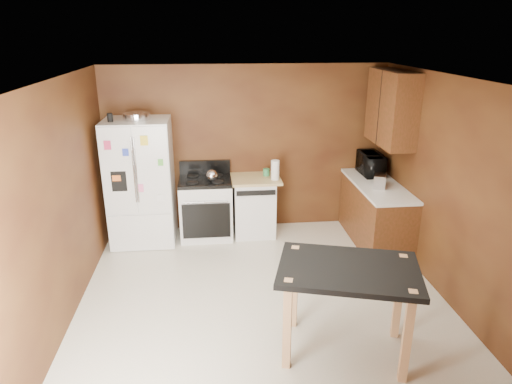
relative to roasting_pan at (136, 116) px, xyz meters
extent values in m
plane|color=beige|center=(1.53, -1.87, -1.85)|extent=(4.50, 4.50, 0.00)
plane|color=white|center=(1.53, -1.87, 0.65)|extent=(4.50, 4.50, 0.00)
plane|color=brown|center=(1.53, 0.38, -0.60)|extent=(4.20, 0.00, 4.20)
plane|color=brown|center=(1.53, -4.12, -0.60)|extent=(4.20, 0.00, 4.20)
plane|color=brown|center=(-0.57, -1.87, -0.60)|extent=(0.00, 4.50, 4.50)
plane|color=brown|center=(3.63, -1.87, -0.60)|extent=(0.00, 4.50, 4.50)
cylinder|color=silver|center=(0.00, 0.00, 0.00)|extent=(0.37, 0.37, 0.09)
cylinder|color=black|center=(-0.33, -0.12, 0.01)|extent=(0.08, 0.08, 0.11)
sphere|color=silver|center=(0.99, -0.06, -0.86)|extent=(0.17, 0.17, 0.17)
cylinder|color=white|center=(1.91, -0.03, -0.81)|extent=(0.15, 0.15, 0.28)
cylinder|color=#399555|center=(1.81, 0.16, -0.90)|extent=(0.13, 0.13, 0.11)
cube|color=silver|center=(3.30, -0.56, -0.85)|extent=(0.24, 0.30, 0.19)
imported|color=black|center=(3.38, 0.04, -0.80)|extent=(0.37, 0.54, 0.29)
cube|color=white|center=(-0.02, 0.00, -0.95)|extent=(0.90, 0.75, 1.80)
cube|color=white|center=(-0.24, -0.39, -0.67)|extent=(0.43, 0.02, 1.20)
cube|color=white|center=(0.21, -0.39, -0.67)|extent=(0.43, 0.02, 1.20)
cube|color=white|center=(-0.02, -0.39, -1.57)|extent=(0.88, 0.02, 0.54)
cube|color=black|center=(-0.24, -0.39, -0.80)|extent=(0.20, 0.01, 0.28)
cylinder|color=silver|center=(-0.03, -0.41, -0.65)|extent=(0.02, 0.02, 0.90)
cylinder|color=silver|center=(0.00, -0.41, -0.65)|extent=(0.02, 0.02, 0.90)
cube|color=#D43262|center=(-0.34, -0.41, -0.30)|extent=(0.09, 0.00, 0.12)
cube|color=blue|center=(-0.12, -0.41, -0.40)|extent=(0.08, 0.00, 0.10)
cube|color=yellow|center=(0.13, -0.41, -0.25)|extent=(0.10, 0.00, 0.13)
cube|color=#52B03E|center=(0.32, -0.41, -0.55)|extent=(0.07, 0.00, 0.09)
cube|color=orange|center=(-0.27, -0.41, -0.75)|extent=(0.11, 0.00, 0.08)
cube|color=pink|center=(0.03, -0.41, -0.90)|extent=(0.08, 0.00, 0.11)
cube|color=white|center=(0.28, -0.41, -1.05)|extent=(0.09, 0.00, 0.10)
cube|color=white|center=(0.89, 0.05, -1.42)|extent=(0.76, 0.65, 0.85)
cube|color=black|center=(0.89, 0.05, -0.97)|extent=(0.76, 0.65, 0.05)
cube|color=black|center=(0.89, 0.34, -0.85)|extent=(0.76, 0.06, 0.20)
cube|color=black|center=(0.89, -0.29, -1.47)|extent=(0.68, 0.02, 0.52)
cylinder|color=silver|center=(0.89, -0.29, -1.18)|extent=(0.62, 0.02, 0.02)
cylinder|color=black|center=(0.71, 0.21, -0.94)|extent=(0.17, 0.17, 0.02)
cylinder|color=black|center=(1.07, 0.21, -0.94)|extent=(0.17, 0.17, 0.02)
cylinder|color=black|center=(0.71, -0.11, -0.94)|extent=(0.17, 0.17, 0.02)
cylinder|color=black|center=(1.07, -0.11, -0.94)|extent=(0.17, 0.17, 0.02)
cube|color=white|center=(1.61, 0.08, -1.42)|extent=(0.60, 0.60, 0.85)
cube|color=black|center=(1.61, -0.24, -1.09)|extent=(0.56, 0.02, 0.07)
cube|color=tan|center=(1.61, 0.08, -0.98)|extent=(0.78, 0.62, 0.04)
cube|color=brown|center=(3.33, -0.42, -1.42)|extent=(0.60, 1.55, 0.86)
cube|color=white|center=(3.33, -0.42, -0.97)|extent=(0.63, 1.58, 0.04)
cube|color=brown|center=(3.46, -0.32, 0.10)|extent=(0.35, 1.05, 1.00)
cube|color=black|center=(3.28, -0.32, 0.10)|extent=(0.01, 0.01, 1.00)
cube|color=black|center=(2.21, -2.74, -0.96)|extent=(1.46, 1.17, 0.05)
cube|color=tan|center=(1.79, -2.29, -1.39)|extent=(0.09, 0.09, 0.91)
cube|color=tan|center=(2.80, -2.57, -1.39)|extent=(0.09, 0.09, 0.91)
cube|color=tan|center=(1.62, -2.90, -1.39)|extent=(0.09, 0.09, 0.91)
cube|color=tan|center=(2.62, -3.19, -1.39)|extent=(0.09, 0.09, 0.91)
camera|label=1|loc=(0.98, -6.32, 1.12)|focal=32.00mm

